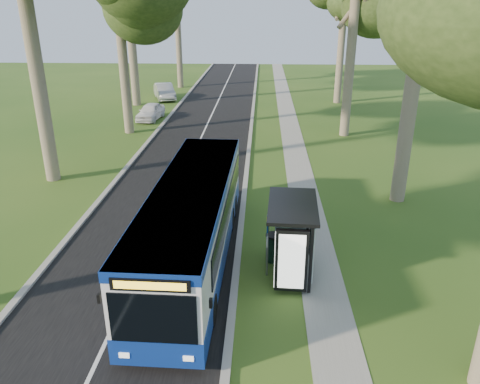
# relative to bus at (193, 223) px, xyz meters

# --- Properties ---
(ground) EXTENTS (120.00, 120.00, 0.00)m
(ground) POSITION_rel_bus_xyz_m (1.60, 0.36, -1.61)
(ground) COLOR #2C5119
(ground) RESTS_ON ground
(road) EXTENTS (7.00, 100.00, 0.02)m
(road) POSITION_rel_bus_xyz_m (-1.90, 10.36, -1.60)
(road) COLOR black
(road) RESTS_ON ground
(kerb_east) EXTENTS (0.25, 100.00, 0.12)m
(kerb_east) POSITION_rel_bus_xyz_m (1.60, 10.36, -1.55)
(kerb_east) COLOR #9E9B93
(kerb_east) RESTS_ON ground
(kerb_west) EXTENTS (0.25, 100.00, 0.12)m
(kerb_west) POSITION_rel_bus_xyz_m (-5.40, 10.36, -1.55)
(kerb_west) COLOR #9E9B93
(kerb_west) RESTS_ON ground
(centre_line) EXTENTS (0.12, 100.00, 0.00)m
(centre_line) POSITION_rel_bus_xyz_m (-1.90, 10.36, -1.58)
(centre_line) COLOR white
(centre_line) RESTS_ON road
(footpath) EXTENTS (1.50, 100.00, 0.02)m
(footpath) POSITION_rel_bus_xyz_m (4.60, 10.36, -1.60)
(footpath) COLOR gray
(footpath) RESTS_ON ground
(bus) EXTENTS (2.73, 11.76, 3.10)m
(bus) POSITION_rel_bus_xyz_m (0.00, 0.00, 0.00)
(bus) COLOR white
(bus) RESTS_ON ground
(bus_stop_sign) EXTENTS (0.09, 0.33, 2.35)m
(bus_stop_sign) POSITION_rel_bus_xyz_m (2.68, -0.78, -0.13)
(bus_stop_sign) COLOR gray
(bus_stop_sign) RESTS_ON ground
(bus_shelter) EXTENTS (1.81, 3.15, 2.64)m
(bus_shelter) POSITION_rel_bus_xyz_m (3.66, -0.92, 0.25)
(bus_shelter) COLOR black
(bus_shelter) RESTS_ON ground
(litter_bin) EXTENTS (0.62, 0.62, 1.08)m
(litter_bin) POSITION_rel_bus_xyz_m (2.94, 0.27, -1.06)
(litter_bin) COLOR black
(litter_bin) RESTS_ON ground
(car_white) EXTENTS (1.95, 4.02, 1.32)m
(car_white) POSITION_rel_bus_xyz_m (-6.74, 22.50, -0.94)
(car_white) COLOR white
(car_white) RESTS_ON ground
(car_silver) EXTENTS (3.08, 4.89, 1.52)m
(car_silver) POSITION_rel_bus_xyz_m (-7.32, 31.29, -0.84)
(car_silver) COLOR #B3B6BB
(car_silver) RESTS_ON ground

